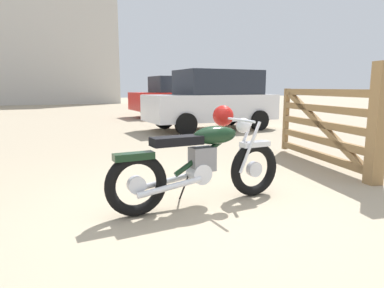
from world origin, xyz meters
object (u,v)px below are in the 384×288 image
object	(u,v)px
vintage_motorcycle	(204,160)
red_hatchback_near	(213,99)
timber_gate	(333,124)
blue_hatchback_right	(187,95)

from	to	relation	value
vintage_motorcycle	red_hatchback_near	xyz separation A→B (m)	(3.29, 5.91, 0.43)
timber_gate	red_hatchback_near	world-z (taller)	red_hatchback_near
vintage_motorcycle	blue_hatchback_right	xyz separation A→B (m)	(4.56, 10.70, 0.45)
timber_gate	blue_hatchback_right	world-z (taller)	blue_hatchback_right
blue_hatchback_right	red_hatchback_near	xyz separation A→B (m)	(-1.27, -4.79, -0.02)
blue_hatchback_right	vintage_motorcycle	bearing A→B (deg)	65.86
timber_gate	vintage_motorcycle	bearing A→B (deg)	115.65
vintage_motorcycle	blue_hatchback_right	world-z (taller)	blue_hatchback_right
timber_gate	red_hatchback_near	bearing A→B (deg)	3.97
timber_gate	blue_hatchback_right	bearing A→B (deg)	0.50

